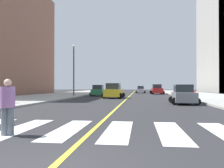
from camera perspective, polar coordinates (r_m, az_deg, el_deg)
name	(u,v)px	position (r m, az deg, el deg)	size (l,w,h in m)	color
sidewalk_kerb_west	(16,100)	(27.69, -23.03, -3.64)	(10.00, 120.00, 0.15)	#9E9B93
crosswalk_paint	(93,130)	(8.25, -4.76, -11.45)	(13.50, 4.00, 0.01)	silver
lane_divider_paint	(131,94)	(43.99, 4.90, -2.65)	(0.16, 80.00, 0.01)	yellow
car_silver_nearest	(141,90)	(53.52, 7.28, -1.46)	(2.45, 3.81, 1.67)	#B7B7BC
car_green_second	(98,91)	(37.00, -3.49, -1.72)	(2.61, 4.11, 1.81)	#236B42
car_red_third	(157,90)	(46.67, 11.27, -1.38)	(2.88, 4.53, 1.99)	red
car_gray_fourth	(183,95)	(20.94, 17.62, -2.65)	(2.51, 3.92, 1.72)	slate
car_yellow_fifth	(114,91)	(29.91, 0.41, -1.84)	(2.87, 4.50, 1.98)	gold
pedestrian_crossing	(8,104)	(7.90, -24.89, -4.69)	(0.44, 0.44, 1.79)	slate
pedestrian_walking_west	(6,92)	(21.34, -25.22, -1.76)	(0.43, 0.43, 1.75)	slate
fire_hydrant	(195,94)	(29.21, 20.16, -2.51)	(0.26, 0.26, 0.89)	red
street_lamp	(74,66)	(35.98, -9.65, 4.57)	(0.44, 0.44, 7.96)	#38383D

